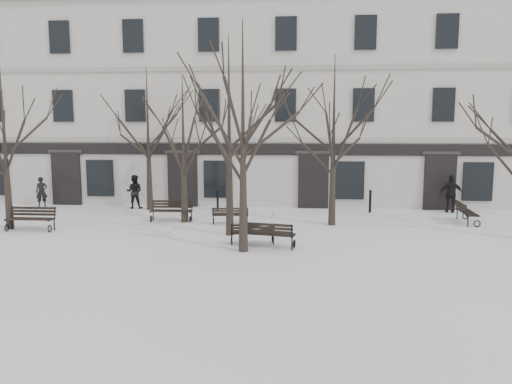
# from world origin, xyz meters

# --- Properties ---
(ground) EXTENTS (100.00, 100.00, 0.00)m
(ground) POSITION_xyz_m (0.00, 0.00, 0.00)
(ground) COLOR white
(ground) RESTS_ON ground
(building) EXTENTS (40.40, 10.20, 11.40)m
(building) POSITION_xyz_m (0.00, 12.96, 5.52)
(building) COLOR beige
(building) RESTS_ON ground
(tree_0) EXTENTS (4.96, 4.96, 7.08)m
(tree_0) POSITION_xyz_m (-9.52, 1.54, 4.43)
(tree_0) COLOR black
(tree_0) RESTS_ON ground
(tree_1) EXTENTS (5.48, 5.48, 7.84)m
(tree_1) POSITION_xyz_m (-0.01, 1.11, 4.90)
(tree_1) COLOR black
(tree_1) RESTS_ON ground
(tree_2) EXTENTS (5.50, 5.50, 7.86)m
(tree_2) POSITION_xyz_m (0.81, -1.45, 4.91)
(tree_2) COLOR black
(tree_2) RESTS_ON ground
(tree_4) EXTENTS (5.13, 5.13, 7.33)m
(tree_4) POSITION_xyz_m (-4.99, 6.77, 4.58)
(tree_4) COLOR black
(tree_4) RESTS_ON ground
(tree_5) EXTENTS (4.63, 4.63, 6.62)m
(tree_5) POSITION_xyz_m (-2.44, 3.65, 4.13)
(tree_5) COLOR black
(tree_5) RESTS_ON ground
(tree_6) EXTENTS (5.16, 5.16, 7.37)m
(tree_6) POSITION_xyz_m (4.20, 3.50, 4.61)
(tree_6) COLOR black
(tree_6) RESTS_ON ground
(bench_0) EXTENTS (1.97, 0.72, 0.99)m
(bench_0) POSITION_xyz_m (-8.40, 1.25, 0.54)
(bench_0) COLOR black
(bench_0) RESTS_ON ground
(bench_1) EXTENTS (2.01, 1.07, 0.97)m
(bench_1) POSITION_xyz_m (1.64, -0.90, 0.53)
(bench_1) COLOR black
(bench_1) RESTS_ON ground
(bench_2) EXTENTS (1.70, 0.87, 0.82)m
(bench_2) POSITION_xyz_m (1.03, -0.37, 0.45)
(bench_2) COLOR black
(bench_2) RESTS_ON ground
(bench_3) EXTENTS (1.92, 0.75, 0.95)m
(bench_3) POSITION_xyz_m (-3.07, 3.76, 0.52)
(bench_3) COLOR black
(bench_3) RESTS_ON ground
(bench_4) EXTENTS (1.65, 0.77, 0.80)m
(bench_4) POSITION_xyz_m (-0.29, 3.24, 0.44)
(bench_4) COLOR black
(bench_4) RESTS_ON ground
(bench_5) EXTENTS (0.79, 1.94, 0.96)m
(bench_5) POSITION_xyz_m (10.23, 4.46, 0.52)
(bench_5) COLOR black
(bench_5) RESTS_ON ground
(bollard_a) EXTENTS (0.13, 0.13, 1.04)m
(bollard_a) POSITION_xyz_m (-1.44, 6.88, 0.56)
(bollard_a) COLOR black
(bollard_a) RESTS_ON ground
(bollard_b) EXTENTS (0.15, 0.15, 1.15)m
(bollard_b) POSITION_xyz_m (6.33, 6.83, 0.62)
(bollard_b) COLOR black
(bollard_b) RESTS_ON ground
(pedestrian_a) EXTENTS (0.70, 0.61, 1.62)m
(pedestrian_a) POSITION_xyz_m (-11.05, 7.15, 0.00)
(pedestrian_a) COLOR black
(pedestrian_a) RESTS_ON ground
(pedestrian_b) EXTENTS (0.91, 0.74, 1.78)m
(pedestrian_b) POSITION_xyz_m (-5.91, 7.08, 0.00)
(pedestrian_b) COLOR black
(pedestrian_b) RESTS_ON ground
(pedestrian_c) EXTENTS (1.17, 0.61, 1.91)m
(pedestrian_c) POSITION_xyz_m (10.38, 7.16, 0.00)
(pedestrian_c) COLOR black
(pedestrian_c) RESTS_ON ground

